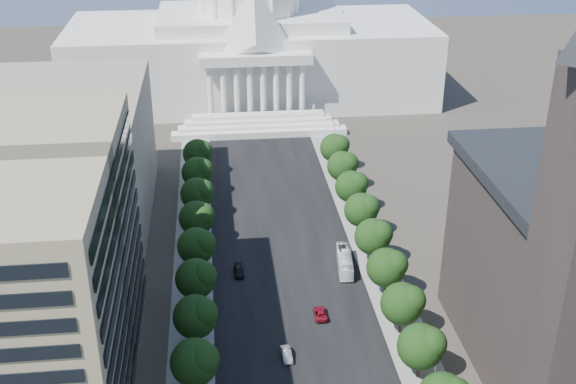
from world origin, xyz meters
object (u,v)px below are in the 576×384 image
object	(u,v)px
car_silver	(287,354)
car_dark_b	(239,271)
car_red	(320,313)
city_bus	(345,261)

from	to	relation	value
car_silver	car_dark_b	bearing A→B (deg)	100.71
car_red	city_bus	size ratio (longest dim) A/B	0.43
car_silver	car_dark_b	distance (m)	28.08
car_dark_b	city_bus	distance (m)	21.72
car_silver	car_dark_b	world-z (taller)	car_silver
car_dark_b	city_bus	bearing A→B (deg)	-1.77
car_dark_b	city_bus	size ratio (longest dim) A/B	0.40
car_red	car_dark_b	bearing A→B (deg)	-47.99
car_dark_b	car_red	bearing A→B (deg)	-50.26
car_red	city_bus	world-z (taller)	city_bus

